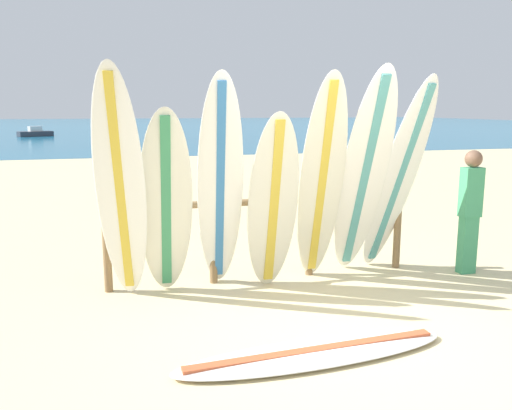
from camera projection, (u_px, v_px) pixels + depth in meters
name	position (u px, v px, depth m)	size (l,w,h in m)	color
ground_plane	(361.00, 328.00, 4.89)	(120.00, 120.00, 0.00)	beige
ocean_water	(133.00, 126.00, 60.01)	(120.00, 80.00, 0.01)	#196B93
surfboard_rack	(263.00, 221.00, 6.19)	(3.64, 0.09, 1.08)	olive
surfboard_leaning_far_left	(120.00, 187.00, 5.27)	(0.63, 0.84, 2.45)	white
surfboard_leaning_left	(166.00, 204.00, 5.55)	(0.57, 0.57, 2.03)	silver
surfboard_leaning_center_left	(220.00, 186.00, 5.61)	(0.60, 0.99, 2.38)	white
surfboard_leaning_center	(273.00, 203.00, 5.73)	(0.58, 0.51, 1.98)	silver
surfboard_leaning_center_right	(321.00, 182.00, 5.87)	(0.59, 0.90, 2.40)	silver
surfboard_leaning_right	(363.00, 177.00, 5.99)	(0.67, 1.28, 2.46)	white
surfboard_leaning_far_right	(398.00, 178.00, 6.24)	(0.71, 1.13, 2.38)	white
surfboard_lying_on_sand	(314.00, 353.00, 4.32)	(2.39, 0.68, 0.08)	white
beachgoer_standing	(470.00, 207.00, 6.39)	(0.24, 0.20, 1.51)	#3F9966
small_boat_offshore	(35.00, 133.00, 37.35)	(2.46, 1.80, 0.71)	#333842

